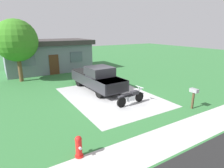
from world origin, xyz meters
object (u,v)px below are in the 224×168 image
neighbor_house (48,55)px  motorcycle (131,97)px  pickup_truck (97,78)px  shade_tree (16,41)px  fire_hydrant (79,147)px  mailbox (194,93)px

neighbor_house → motorcycle: bearing=-82.2°
motorcycle → pickup_truck: (-0.38, 4.01, 0.48)m
motorcycle → shade_tree: 11.62m
fire_hydrant → shade_tree: shade_tree is taller
mailbox → neighbor_house: 16.73m
fire_hydrant → mailbox: (7.57, 0.68, 0.55)m
fire_hydrant → neighbor_house: neighbor_house is taller
fire_hydrant → shade_tree: (-0.45, 13.01, 3.26)m
fire_hydrant → shade_tree: 13.42m
fire_hydrant → shade_tree: size_ratio=0.16×
neighbor_house → pickup_truck: bearing=-81.3°
motorcycle → shade_tree: shade_tree is taller
motorcycle → neighbor_house: size_ratio=0.23×
motorcycle → pickup_truck: size_ratio=0.39×
fire_hydrant → mailbox: mailbox is taller
pickup_truck → neighbor_house: (-1.47, 9.56, 0.84)m
pickup_truck → neighbor_house: bearing=98.7°
shade_tree → mailbox: bearing=-57.0°
shade_tree → pickup_truck: bearing=-50.1°
mailbox → fire_hydrant: bearing=-174.9°
mailbox → neighbor_house: neighbor_house is taller
pickup_truck → shade_tree: (-4.88, 5.84, 2.74)m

